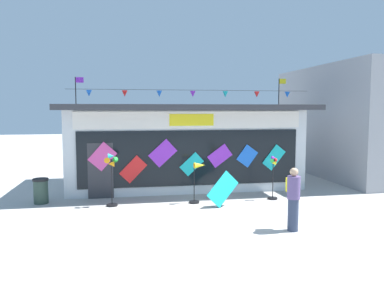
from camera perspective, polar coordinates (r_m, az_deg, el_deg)
name	(u,v)px	position (r m, az deg, el deg)	size (l,w,h in m)	color
ground_plane	(225,215)	(11.77, 4.96, -10.59)	(80.00, 80.00, 0.00)	#ADAAA5
kite_shop_building	(182,144)	(16.31, -1.44, -0.01)	(9.61, 5.42, 4.56)	silver
wind_spinner_far_left	(111,170)	(12.84, -11.95, -3.89)	(0.45, 0.37, 1.77)	black
wind_spinner_left	(198,177)	(13.06, 0.85, -4.94)	(0.58, 0.35, 1.40)	black
wind_spinner_center_left	(273,175)	(13.87, 12.04, -4.58)	(0.35, 0.35, 1.57)	black
person_near_camera	(293,197)	(10.48, 14.88, -7.73)	(0.34, 0.46, 1.68)	#333D56
trash_bin	(41,191)	(14.06, -21.65, -6.50)	(0.52, 0.52, 0.86)	#2D4238
display_kite_on_ground	(223,189)	(12.65, 4.62, -6.73)	(0.60, 0.03, 1.10)	#19B7BC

